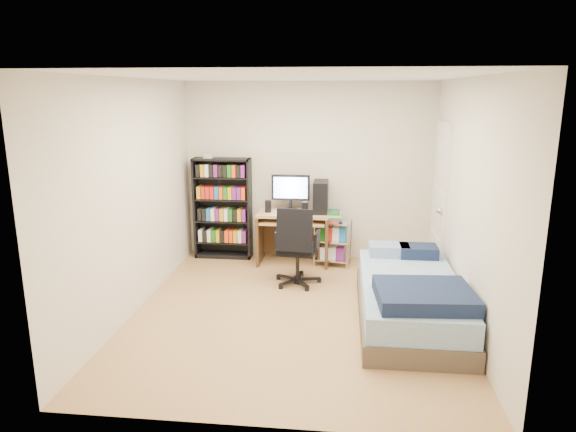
# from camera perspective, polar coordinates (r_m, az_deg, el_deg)

# --- Properties ---
(room) EXTENTS (3.58, 4.08, 2.58)m
(room) POSITION_cam_1_polar(r_m,az_deg,el_deg) (5.34, 0.80, 1.70)
(room) COLOR tan
(room) RESTS_ON ground
(media_shelf) EXTENTS (0.81, 0.27, 1.50)m
(media_shelf) POSITION_cam_1_polar(r_m,az_deg,el_deg) (7.42, -7.26, 0.99)
(media_shelf) COLOR black
(media_shelf) RESTS_ON room
(computer_desk) EXTENTS (0.98, 0.57, 1.24)m
(computer_desk) POSITION_cam_1_polar(r_m,az_deg,el_deg) (7.14, 1.42, -0.02)
(computer_desk) COLOR tan
(computer_desk) RESTS_ON room
(office_chair) EXTENTS (0.66, 0.66, 1.01)m
(office_chair) POSITION_cam_1_polar(r_m,az_deg,el_deg) (6.39, 0.98, -4.93)
(office_chair) COLOR black
(office_chair) RESTS_ON room
(wire_cart) EXTENTS (0.53, 0.42, 0.77)m
(wire_cart) POSITION_cam_1_polar(r_m,az_deg,el_deg) (7.10, 5.05, -1.53)
(wire_cart) COLOR silver
(wire_cart) RESTS_ON room
(bed) EXTENTS (1.03, 2.06, 0.59)m
(bed) POSITION_cam_1_polar(r_m,az_deg,el_deg) (5.56, 13.42, -8.89)
(bed) COLOR brown
(bed) RESTS_ON room
(door) EXTENTS (0.12, 0.80, 2.00)m
(door) POSITION_cam_1_polar(r_m,az_deg,el_deg) (6.80, 16.53, 1.58)
(door) COLOR silver
(door) RESTS_ON room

